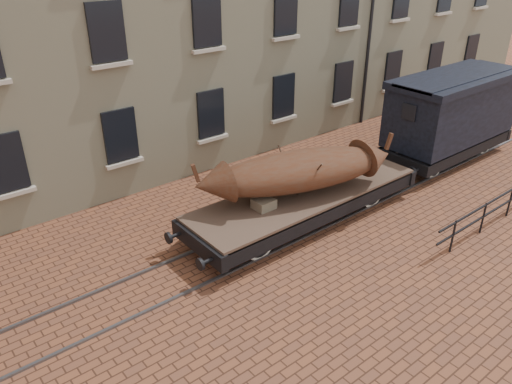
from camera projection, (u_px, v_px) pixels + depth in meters
ground at (280, 231)px, 14.93m from camera, size 90.00×90.00×0.00m
rail_track at (280, 231)px, 14.92m from camera, size 30.00×1.52×0.06m
flatcar_wagon at (305, 198)px, 15.12m from camera, size 8.69×2.36×1.31m
iron_boat at (298, 170)px, 14.47m from camera, size 6.27×3.28×1.53m
goods_van at (453, 108)px, 18.80m from camera, size 6.52×2.38×3.37m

